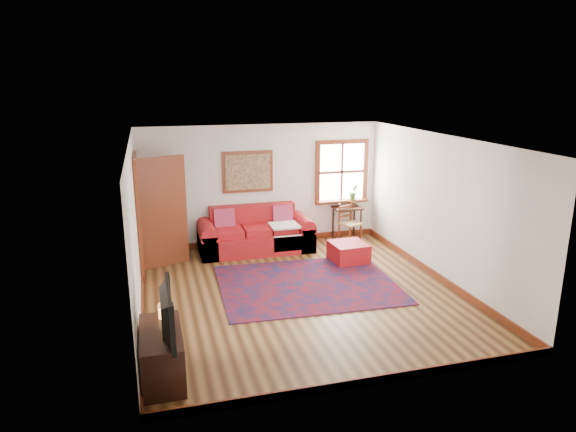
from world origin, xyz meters
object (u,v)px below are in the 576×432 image
object	(u,v)px
red_ottoman	(349,252)
ladder_back_chair	(349,222)
red_leather_sofa	(256,236)
side_table	(347,213)
media_cabinet	(162,354)

from	to	relation	value
red_ottoman	ladder_back_chair	distance (m)	1.23
red_ottoman	ladder_back_chair	bearing A→B (deg)	64.99
red_ottoman	ladder_back_chair	world-z (taller)	ladder_back_chair
red_leather_sofa	side_table	world-z (taller)	red_leather_sofa
side_table	media_cabinet	xyz separation A→B (m)	(-4.07, -4.44, -0.30)
side_table	media_cabinet	world-z (taller)	side_table
red_leather_sofa	side_table	bearing A→B (deg)	6.10
red_leather_sofa	side_table	size ratio (longest dim) A/B	3.17
red_ottoman	red_leather_sofa	bearing A→B (deg)	140.76
red_leather_sofa	ladder_back_chair	size ratio (longest dim) A/B	2.67
red_ottoman	media_cabinet	world-z (taller)	media_cabinet
red_leather_sofa	side_table	xyz separation A→B (m)	(2.07, 0.22, 0.30)
side_table	ladder_back_chair	distance (m)	0.28
ladder_back_chair	media_cabinet	xyz separation A→B (m)	(-4.02, -4.21, -0.17)
media_cabinet	red_leather_sofa	bearing A→B (deg)	64.60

